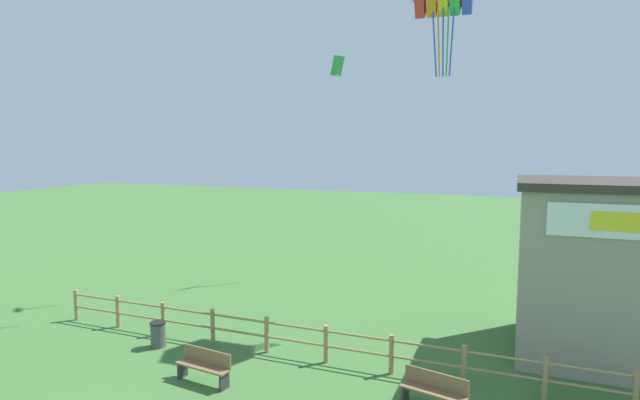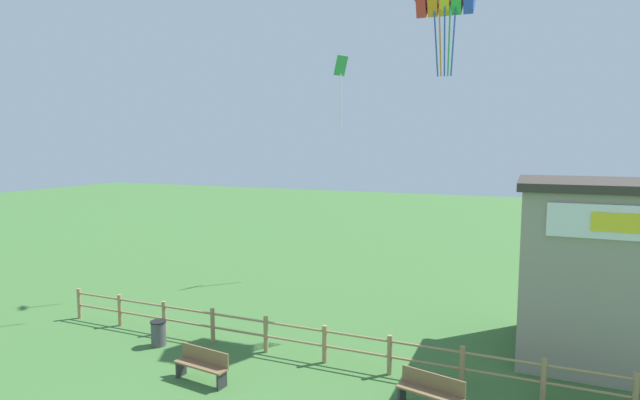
# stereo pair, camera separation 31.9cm
# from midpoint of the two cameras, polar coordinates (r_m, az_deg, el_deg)

# --- Properties ---
(wooden_fence) EXTENTS (17.87, 0.14, 1.13)m
(wooden_fence) POSITION_cam_midpoint_polar(r_m,az_deg,el_deg) (15.65, -2.33, -15.35)
(wooden_fence) COLOR #9E7F56
(wooden_fence) RESTS_ON ground_plane
(park_bench_near_fence) EXTENTS (1.66, 0.59, 0.90)m
(park_bench_near_fence) POSITION_cam_midpoint_polar(r_m,az_deg,el_deg) (14.59, -12.66, -17.81)
(park_bench_near_fence) COLOR brown
(park_bench_near_fence) RESTS_ON ground_plane
(park_bench_by_building) EXTENTS (1.68, 0.75, 0.90)m
(park_bench_by_building) POSITION_cam_midpoint_polar(r_m,az_deg,el_deg) (13.22, 13.28, -20.48)
(park_bench_by_building) COLOR brown
(park_bench_by_building) RESTS_ON ground_plane
(trash_bin) EXTENTS (0.50, 0.50, 0.81)m
(trash_bin) POSITION_cam_midpoint_polar(r_m,az_deg,el_deg) (17.30, -17.45, -14.31)
(trash_bin) COLOR #4C4C51
(trash_bin) RESTS_ON ground_plane
(kite_green_diamond) EXTENTS (0.60, 0.76, 3.61)m
(kite_green_diamond) POSITION_cam_midpoint_polar(r_m,az_deg,el_deg) (25.07, 2.77, 13.71)
(kite_green_diamond) COLOR green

